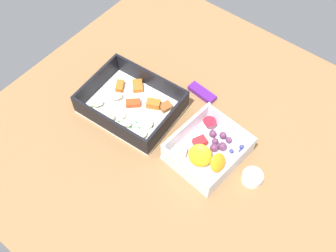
# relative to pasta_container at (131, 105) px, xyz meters

# --- Properties ---
(table_surface) EXTENTS (0.80, 0.80, 0.02)m
(table_surface) POSITION_rel_pasta_container_xyz_m (0.12, 0.02, -0.03)
(table_surface) COLOR brown
(table_surface) RESTS_ON ground
(pasta_container) EXTENTS (0.22, 0.17, 0.05)m
(pasta_container) POSITION_rel_pasta_container_xyz_m (0.00, 0.00, 0.00)
(pasta_container) COLOR white
(pasta_container) RESTS_ON table_surface
(fruit_bowl) EXTENTS (0.14, 0.16, 0.05)m
(fruit_bowl) POSITION_rel_pasta_container_xyz_m (0.20, 0.01, 0.00)
(fruit_bowl) COLOR white
(fruit_bowl) RESTS_ON table_surface
(candy_bar) EXTENTS (0.07, 0.03, 0.01)m
(candy_bar) POSITION_rel_pasta_container_xyz_m (0.10, 0.13, -0.01)
(candy_bar) COLOR #51197A
(candy_bar) RESTS_ON table_surface
(paper_cup_liner) EXTENTS (0.04, 0.04, 0.02)m
(paper_cup_liner) POSITION_rel_pasta_container_xyz_m (0.31, 0.02, -0.01)
(paper_cup_liner) COLOR white
(paper_cup_liner) RESTS_ON table_surface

